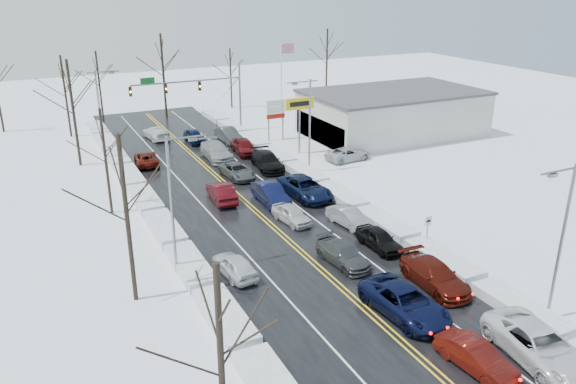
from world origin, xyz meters
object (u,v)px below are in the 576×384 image
tires_plus_sign (300,107)px  flagpole (282,76)px  dealership_building (393,113)px  oncoming_car_0 (222,201)px  traffic_signal_mast (199,89)px

tires_plus_sign → flagpole: size_ratio=0.60×
tires_plus_sign → dealership_building: 13.82m
tires_plus_sign → oncoming_car_0: size_ratio=1.27×
traffic_signal_mast → oncoming_car_0: 22.72m
traffic_signal_mast → dealership_building: (20.53, -9.99, -2.82)m
flagpole → dealership_building: size_ratio=0.49×
tires_plus_sign → dealership_building: tires_plus_sign is taller
traffic_signal_mast → dealership_building: traffic_signal_mast is taller
traffic_signal_mast → tires_plus_sign: size_ratio=2.21×
traffic_signal_mast → oncoming_car_0: size_ratio=2.80×
tires_plus_sign → dealership_building: bearing=8.5°
traffic_signal_mast → tires_plus_sign: traffic_signal_mast is taller
dealership_building → oncoming_car_0: (-25.67, -11.45, -2.66)m
traffic_signal_mast → oncoming_car_0: bearing=-103.5°
traffic_signal_mast → flagpole: size_ratio=1.33×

